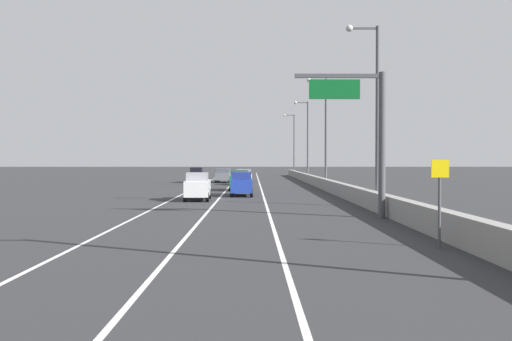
% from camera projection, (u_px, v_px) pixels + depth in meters
% --- Properties ---
extents(ground_plane, '(320.00, 320.00, 0.00)m').
position_uv_depth(ground_plane, '(248.00, 184.00, 66.30)').
color(ground_plane, '#2D2D30').
extents(lane_stripe_left, '(0.16, 130.00, 0.00)m').
position_uv_depth(lane_stripe_left, '(196.00, 187.00, 57.26)').
color(lane_stripe_left, silver).
rests_on(lane_stripe_left, ground_plane).
extents(lane_stripe_center, '(0.16, 130.00, 0.00)m').
position_uv_depth(lane_stripe_center, '(228.00, 187.00, 57.28)').
color(lane_stripe_center, silver).
rests_on(lane_stripe_center, ground_plane).
extents(lane_stripe_right, '(0.16, 130.00, 0.00)m').
position_uv_depth(lane_stripe_right, '(261.00, 187.00, 57.31)').
color(lane_stripe_right, silver).
rests_on(lane_stripe_right, ground_plane).
extents(jersey_barrier_right, '(0.60, 120.00, 1.10)m').
position_uv_depth(jersey_barrier_right, '(343.00, 190.00, 42.35)').
color(jersey_barrier_right, gray).
rests_on(jersey_barrier_right, ground_plane).
extents(overhead_sign_gantry, '(4.68, 0.36, 7.50)m').
position_uv_depth(overhead_sign_gantry, '(368.00, 126.00, 27.14)').
color(overhead_sign_gantry, '#47474C').
rests_on(overhead_sign_gantry, ground_plane).
extents(speed_advisory_sign, '(0.60, 0.11, 3.00)m').
position_uv_depth(speed_advisory_sign, '(440.00, 196.00, 17.99)').
color(speed_advisory_sign, '#4C4C51').
rests_on(speed_advisory_sign, ground_plane).
extents(lamp_post_right_second, '(2.14, 0.44, 11.52)m').
position_uv_depth(lamp_post_right_second, '(374.00, 104.00, 33.48)').
color(lamp_post_right_second, '#4C4C51').
rests_on(lamp_post_right_second, ground_plane).
extents(lamp_post_right_third, '(2.14, 0.44, 11.52)m').
position_uv_depth(lamp_post_right_third, '(324.00, 126.00, 55.19)').
color(lamp_post_right_third, '#4C4C51').
rests_on(lamp_post_right_third, ground_plane).
extents(lamp_post_right_fourth, '(2.14, 0.44, 11.52)m').
position_uv_depth(lamp_post_right_fourth, '(306.00, 135.00, 76.91)').
color(lamp_post_right_fourth, '#4C4C51').
rests_on(lamp_post_right_fourth, ground_plane).
extents(lamp_post_right_fifth, '(2.14, 0.44, 11.52)m').
position_uv_depth(lamp_post_right_fifth, '(293.00, 141.00, 98.62)').
color(lamp_post_right_fifth, '#4C4C51').
rests_on(lamp_post_right_fifth, ground_plane).
extents(car_blue_0, '(1.83, 4.27, 2.00)m').
position_uv_depth(car_blue_0, '(242.00, 184.00, 43.89)').
color(car_blue_0, '#1E389E').
rests_on(car_blue_0, ground_plane).
extents(car_white_1, '(1.93, 4.19, 2.06)m').
position_uv_depth(car_white_1, '(198.00, 186.00, 39.11)').
color(car_white_1, white).
rests_on(car_white_1, ground_plane).
extents(car_silver_2, '(2.00, 4.24, 1.87)m').
position_uv_depth(car_silver_2, '(244.00, 177.00, 63.60)').
color(car_silver_2, '#B7B7BC').
rests_on(car_silver_2, ground_plane).
extents(car_black_3, '(1.82, 4.33, 2.01)m').
position_uv_depth(car_black_3, '(197.00, 175.00, 69.43)').
color(car_black_3, black).
rests_on(car_black_3, ground_plane).
extents(car_green_4, '(2.03, 4.36, 1.98)m').
position_uv_depth(car_green_4, '(239.00, 180.00, 51.80)').
color(car_green_4, '#196033').
rests_on(car_green_4, ground_plane).
extents(car_gray_5, '(2.06, 4.49, 1.85)m').
position_uv_depth(car_gray_5, '(224.00, 175.00, 70.05)').
color(car_gray_5, slate).
rests_on(car_gray_5, ground_plane).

